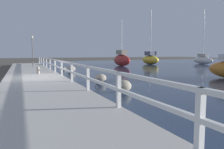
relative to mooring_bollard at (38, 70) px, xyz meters
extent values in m
plane|color=#4C473D|center=(-0.33, -2.07, -0.48)|extent=(120.00, 120.00, 0.00)
cube|color=beige|center=(-0.33, -2.07, -0.36)|extent=(3.24, 36.00, 0.23)
cube|color=white|center=(1.19, -12.87, 0.21)|extent=(0.10, 0.10, 0.91)
cube|color=white|center=(1.19, -10.17, 0.21)|extent=(0.10, 0.10, 0.91)
cube|color=white|center=(1.19, -7.47, 0.21)|extent=(0.10, 0.10, 0.91)
cube|color=white|center=(1.19, -4.77, 0.21)|extent=(0.10, 0.10, 0.91)
cube|color=white|center=(1.19, -2.07, 0.21)|extent=(0.10, 0.10, 0.91)
cube|color=white|center=(1.19, 0.63, 0.21)|extent=(0.10, 0.10, 0.91)
cube|color=white|center=(1.19, 3.33, 0.21)|extent=(0.10, 0.10, 0.91)
cube|color=white|center=(1.19, 6.03, 0.21)|extent=(0.10, 0.10, 0.91)
cube|color=white|center=(1.19, 8.73, 0.21)|extent=(0.10, 0.10, 0.91)
cube|color=white|center=(1.19, 11.43, 0.21)|extent=(0.10, 0.10, 0.91)
cube|color=white|center=(1.19, 14.13, 0.21)|extent=(0.10, 0.10, 0.91)
cube|color=white|center=(1.19, -2.07, 0.62)|extent=(0.09, 32.50, 0.08)
cube|color=white|center=(1.19, -2.07, 0.21)|extent=(0.09, 32.50, 0.08)
ellipsoid|color=gray|center=(2.78, -7.15, -0.22)|extent=(0.68, 0.61, 0.51)
ellipsoid|color=gray|center=(2.81, 2.86, -0.21)|extent=(0.71, 0.64, 0.53)
ellipsoid|color=gray|center=(2.88, -4.10, -0.23)|extent=(0.65, 0.58, 0.49)
ellipsoid|color=slate|center=(2.73, 5.66, -0.33)|extent=(0.37, 0.34, 0.28)
cylinder|color=gray|center=(0.00, 0.00, -0.06)|extent=(0.20, 0.20, 0.36)
sphere|color=gray|center=(0.00, 0.00, 0.15)|extent=(0.18, 0.18, 0.18)
cylinder|color=#514C47|center=(0.06, 7.38, 1.14)|extent=(0.07, 0.07, 2.77)
sphere|color=beige|center=(0.06, 7.38, 2.63)|extent=(0.21, 0.21, 0.21)
ellipsoid|color=red|center=(10.29, 8.93, 0.22)|extent=(1.19, 4.55, 1.38)
cube|color=#9E937F|center=(10.29, 8.93, 1.19)|extent=(0.78, 1.82, 0.57)
cylinder|color=silver|center=(10.29, 8.93, 2.97)|extent=(0.09, 0.09, 4.11)
ellipsoid|color=white|center=(22.77, 8.42, 0.06)|extent=(1.52, 4.16, 1.06)
cube|color=beige|center=(22.77, 8.42, 0.79)|extent=(0.89, 1.76, 0.40)
cylinder|color=silver|center=(22.77, 8.42, 3.95)|extent=(0.09, 0.09, 6.71)
ellipsoid|color=gold|center=(15.70, 10.94, 0.15)|extent=(1.72, 3.30, 1.24)
cube|color=#4C566B|center=(15.70, 10.94, 1.05)|extent=(1.16, 1.41, 0.55)
cylinder|color=silver|center=(15.70, 10.94, 3.86)|extent=(0.09, 0.09, 6.16)
camera|label=1|loc=(-1.06, -15.10, 1.13)|focal=35.00mm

